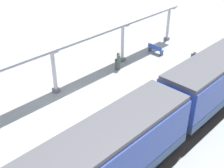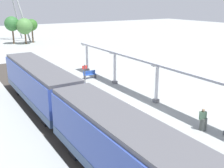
# 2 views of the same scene
# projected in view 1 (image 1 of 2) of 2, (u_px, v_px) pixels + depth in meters

# --- Properties ---
(ground_plane) EXTENTS (176.00, 176.00, 0.00)m
(ground_plane) POSITION_uv_depth(u_px,v_px,m) (88.00, 109.00, 19.77)
(ground_plane) COLOR #989D9B
(tactile_edge_strip) EXTENTS (0.52, 34.50, 0.01)m
(tactile_edge_strip) POSITION_uv_depth(u_px,v_px,m) (127.00, 133.00, 17.67)
(tactile_edge_strip) COLOR gold
(tactile_edge_strip) RESTS_ON ground
(trackbed) EXTENTS (3.20, 46.50, 0.01)m
(trackbed) POSITION_uv_depth(u_px,v_px,m) (152.00, 148.00, 16.56)
(trackbed) COLOR #38332D
(trackbed) RESTS_ON ground
(train_near_carriage) EXTENTS (2.65, 12.18, 3.48)m
(train_near_carriage) POSITION_uv_depth(u_px,v_px,m) (224.00, 72.00, 20.45)
(train_near_carriage) COLOR #31489A
(train_near_carriage) RESTS_ON ground
(canopy_pillar_nearest) EXTENTS (1.10, 0.44, 3.40)m
(canopy_pillar_nearest) POSITION_uv_depth(u_px,v_px,m) (168.00, 24.00, 29.25)
(canopy_pillar_nearest) COLOR slate
(canopy_pillar_nearest) RESTS_ON ground
(canopy_pillar_second) EXTENTS (1.10, 0.44, 3.40)m
(canopy_pillar_second) POSITION_uv_depth(u_px,v_px,m) (122.00, 43.00, 25.14)
(canopy_pillar_second) COLOR slate
(canopy_pillar_second) RESTS_ON ground
(canopy_pillar_third) EXTENTS (1.10, 0.44, 3.40)m
(canopy_pillar_third) POSITION_uv_depth(u_px,v_px,m) (54.00, 71.00, 20.76)
(canopy_pillar_third) COLOR slate
(canopy_pillar_third) RESTS_ON ground
(canopy_beam) EXTENTS (1.20, 27.63, 0.16)m
(canopy_beam) POSITION_uv_depth(u_px,v_px,m) (56.00, 46.00, 20.09)
(canopy_beam) COLOR #A8AAB2
(canopy_beam) RESTS_ON canopy_pillar_nearest
(bench_near_end) EXTENTS (1.50, 0.45, 0.86)m
(bench_near_end) POSITION_uv_depth(u_px,v_px,m) (155.00, 49.00, 27.13)
(bench_near_end) COLOR #2D4BA8
(bench_near_end) RESTS_ON ground
(trash_bin) EXTENTS (0.48, 0.48, 0.87)m
(trash_bin) POSITION_uv_depth(u_px,v_px,m) (118.00, 64.00, 24.47)
(trash_bin) COLOR #464B47
(trash_bin) RESTS_ON ground
(passenger_waiting_near_edge) EXTENTS (0.54, 0.49, 1.76)m
(passenger_waiting_near_edge) POSITION_uv_depth(u_px,v_px,m) (194.00, 59.00, 23.89)
(passenger_waiting_near_edge) COLOR brown
(passenger_waiting_near_edge) RESTS_ON ground
(passenger_by_the_benches) EXTENTS (0.49, 0.43, 1.57)m
(passenger_by_the_benches) POSITION_uv_depth(u_px,v_px,m) (118.00, 59.00, 24.12)
(passenger_by_the_benches) COLOR #2F4E88
(passenger_by_the_benches) RESTS_ON ground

